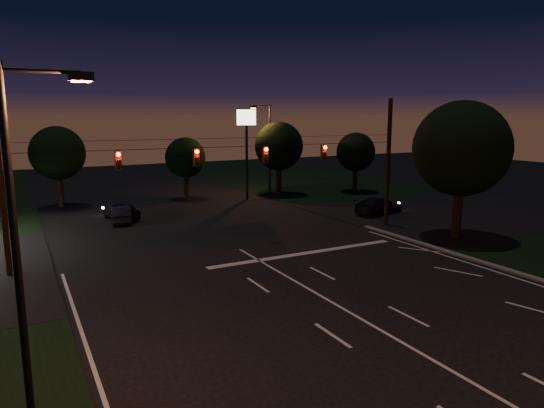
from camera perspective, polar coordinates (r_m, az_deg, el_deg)
ground at (r=17.77m, az=15.95°, el=-15.89°), size 140.00×140.00×0.00m
cross_street_right at (r=42.28m, az=20.50°, el=-0.98°), size 20.00×16.00×0.02m
stop_bar at (r=28.02m, az=3.96°, el=-5.79°), size 12.00×0.50×0.01m
utility_pole_right at (r=36.01m, az=13.21°, el=-2.46°), size 0.30×0.30×9.00m
utility_pole_left at (r=27.41m, az=-28.46°, el=-7.40°), size 0.28×0.28×8.00m
signal_span at (r=28.70m, az=-4.72°, el=5.75°), size 24.00×0.40×1.56m
pole_sign_right at (r=45.64m, az=-3.02°, el=8.31°), size 1.80×0.30×8.40m
street_light_left at (r=13.52m, az=-27.10°, el=-1.39°), size 2.20×0.35×9.00m
street_light_right_far at (r=48.90m, az=-0.55°, el=7.28°), size 2.20×0.35×9.00m
tree_right_near at (r=32.93m, az=21.20°, el=5.96°), size 6.00×6.00×8.76m
tree_far_b at (r=45.66m, az=-23.90°, el=5.42°), size 4.60×4.60×6.98m
tree_far_c at (r=46.83m, az=-10.17°, el=5.35°), size 3.80×3.80×5.86m
tree_far_d at (r=48.53m, az=0.76°, el=6.76°), size 4.80×4.80×7.30m
tree_far_e at (r=51.29m, az=9.76°, el=6.00°), size 4.00×4.00×6.18m
car_oncoming_a at (r=38.78m, az=-17.32°, el=-0.74°), size 2.50×4.22×1.35m
car_oncoming_b at (r=37.57m, az=-17.35°, el=-1.16°), size 1.82×3.91×1.24m
car_cross at (r=40.05m, az=12.44°, el=-0.16°), size 5.08×3.10×1.38m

